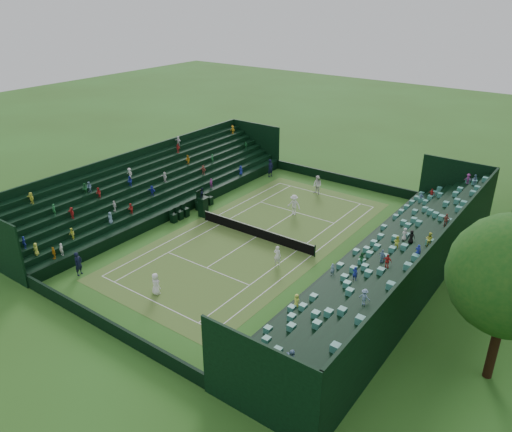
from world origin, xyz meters
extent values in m
plane|color=#315A1C|center=(0.00, 0.00, 0.00)|extent=(160.00, 160.00, 0.00)
cube|color=#367E2A|center=(0.00, 0.00, 0.01)|extent=(12.97, 26.77, 0.01)
cube|color=black|center=(0.00, 15.88, 0.50)|extent=(17.17, 0.20, 1.00)
cube|color=black|center=(0.00, -15.88, 0.50)|extent=(17.17, 0.20, 1.00)
cube|color=black|center=(8.48, 0.00, 0.50)|extent=(0.20, 31.77, 1.00)
cube|color=black|center=(-8.48, 0.00, 0.50)|extent=(0.20, 31.77, 1.00)
cube|color=black|center=(8.98, 0.00, 0.50)|extent=(0.80, 32.00, 1.00)
cube|color=black|center=(9.79, 0.00, 0.72)|extent=(0.80, 32.00, 1.45)
cube|color=black|center=(10.58, 0.00, 0.95)|extent=(0.80, 32.00, 1.90)
cube|color=black|center=(11.38, 0.00, 1.18)|extent=(0.80, 32.00, 2.35)
cube|color=black|center=(12.18, 0.00, 1.40)|extent=(0.80, 32.00, 2.80)
cube|color=black|center=(12.98, 0.00, 1.62)|extent=(0.80, 32.00, 3.25)
cube|color=black|center=(13.79, 0.00, 1.85)|extent=(0.80, 32.00, 3.70)
cube|color=black|center=(14.59, 0.00, 2.08)|extent=(0.80, 32.00, 4.15)
cube|color=black|center=(15.08, 0.00, 2.45)|extent=(0.20, 32.00, 4.90)
cube|color=black|center=(-8.98, 0.00, 0.50)|extent=(0.80, 32.00, 1.00)
cube|color=black|center=(-9.79, 0.00, 0.72)|extent=(0.80, 32.00, 1.45)
cube|color=black|center=(-10.58, 0.00, 0.95)|extent=(0.80, 32.00, 1.90)
cube|color=black|center=(-11.38, 0.00, 1.18)|extent=(0.80, 32.00, 2.35)
cube|color=black|center=(-12.18, 0.00, 1.40)|extent=(0.80, 32.00, 2.80)
cube|color=black|center=(-12.98, 0.00, 1.62)|extent=(0.80, 32.00, 3.25)
cube|color=black|center=(-13.79, 0.00, 1.85)|extent=(0.80, 32.00, 3.70)
cube|color=black|center=(-14.59, 0.00, 2.08)|extent=(0.80, 32.00, 4.15)
cube|color=black|center=(-15.08, 0.00, 2.45)|extent=(0.20, 32.00, 4.90)
cylinder|color=black|center=(-5.79, 0.00, 0.53)|extent=(0.10, 0.10, 1.06)
cylinder|color=black|center=(5.79, 0.00, 0.53)|extent=(0.10, 0.10, 1.06)
cube|color=black|center=(0.00, 0.00, 0.46)|extent=(11.57, 0.02, 0.86)
cube|color=white|center=(0.00, 0.00, 0.93)|extent=(11.57, 0.04, 0.07)
cylinder|color=black|center=(20.20, -6.00, 1.74)|extent=(0.50, 0.50, 3.48)
sphere|color=#174F16|center=(20.20, -6.00, 6.46)|extent=(6.36, 6.36, 6.36)
cube|color=black|center=(-6.51, 0.57, 0.90)|extent=(0.70, 0.70, 1.81)
cube|color=black|center=(-6.51, 0.57, 1.86)|extent=(0.90, 0.90, 0.10)
cube|color=black|center=(-6.86, 0.57, 2.21)|extent=(0.08, 0.90, 0.70)
imported|color=black|center=(-6.51, 0.57, 2.37)|extent=(0.39, 0.48, 0.93)
cube|color=black|center=(-7.81, -2.02, 0.41)|extent=(0.51, 0.51, 0.82)
cube|color=black|center=(-8.07, -2.02, 0.93)|extent=(0.06, 0.51, 0.51)
cube|color=black|center=(-7.81, -1.22, 0.41)|extent=(0.51, 0.51, 0.82)
cube|color=black|center=(-8.07, -1.22, 0.93)|extent=(0.06, 0.51, 0.51)
cube|color=black|center=(-7.81, -0.42, 0.41)|extent=(0.51, 0.51, 0.82)
cube|color=black|center=(-8.07, -0.42, 0.93)|extent=(0.06, 0.51, 0.51)
cube|color=black|center=(-7.81, 1.38, 0.41)|extent=(0.51, 0.51, 0.82)
cube|color=black|center=(-8.07, 1.38, 0.93)|extent=(0.06, 0.51, 0.51)
cube|color=black|center=(-7.81, 2.18, 0.41)|extent=(0.51, 0.51, 0.82)
cube|color=black|center=(-8.07, 2.18, 0.93)|extent=(0.06, 0.51, 0.51)
cube|color=black|center=(-7.81, 2.98, 0.41)|extent=(0.51, 0.51, 0.82)
cube|color=black|center=(-8.07, 2.98, 0.93)|extent=(0.06, 0.51, 0.51)
imported|color=white|center=(-0.51, -11.11, 0.81)|extent=(0.85, 0.61, 1.63)
imported|color=white|center=(4.09, -2.83, 0.83)|extent=(0.65, 0.48, 1.66)
imported|color=white|center=(-0.68, 11.64, 0.99)|extent=(1.10, 0.94, 1.97)
imported|color=white|center=(0.11, 5.88, 0.99)|extent=(1.36, 0.90, 1.98)
imported|color=black|center=(-7.53, 13.07, 1.01)|extent=(0.58, 0.79, 2.02)
imported|color=black|center=(-7.02, -12.67, 0.93)|extent=(0.59, 0.76, 1.86)
camera|label=1|loc=(22.46, -30.72, 19.58)|focal=35.00mm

